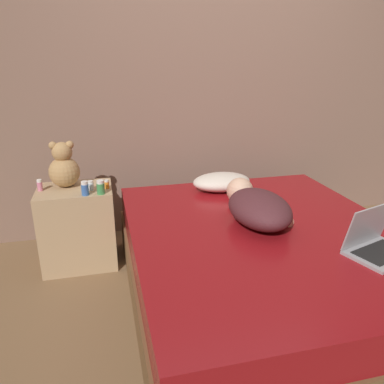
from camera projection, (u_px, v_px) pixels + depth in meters
ground_plane at (261, 298)px, 2.37m from camera, size 12.00×12.00×0.00m
wall_back at (209, 76)px, 3.06m from camera, size 8.00×0.06×2.60m
bed at (263, 265)px, 2.29m from camera, size 1.60×1.92×0.49m
nightstand at (78, 227)px, 2.69m from camera, size 0.51×0.39×0.58m
pillow at (222, 182)px, 2.83m from camera, size 0.44×0.30×0.13m
person_lying at (257, 206)px, 2.29m from camera, size 0.37×0.70×0.20m
laptop at (376, 243)px, 1.92m from camera, size 0.39×0.33×0.25m
teddy_bear at (64, 167)px, 2.59m from camera, size 0.21×0.21×0.32m
bottle_clear at (91, 186)px, 2.56m from camera, size 0.04×0.04×0.07m
bottle_blue at (85, 188)px, 2.46m from camera, size 0.05×0.05×0.09m
bottle_orange at (107, 184)px, 2.59m from camera, size 0.03×0.03×0.06m
bottle_pink at (40, 185)px, 2.54m from camera, size 0.04×0.04×0.08m
bottle_green at (101, 187)px, 2.48m from camera, size 0.05×0.05×0.09m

